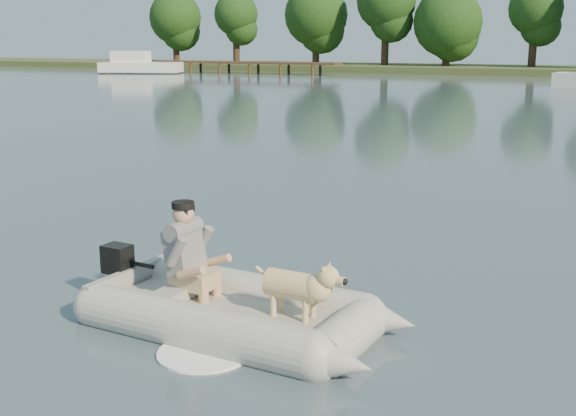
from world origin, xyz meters
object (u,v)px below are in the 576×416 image
at_px(dock, 244,68).
at_px(cabin_cruiser, 141,62).
at_px(dinghy, 237,275).
at_px(man, 186,248).
at_px(dog, 293,290).

bearing_deg(dock, cabin_cruiser, -156.48).
xyz_separation_m(dinghy, cabin_cruiser, (-35.34, 48.35, 0.40)).
relative_size(dinghy, man, 4.23).
distance_m(man, dog, 1.36).
bearing_deg(cabin_cruiser, man, -70.35).
bearing_deg(dog, cabin_cruiser, 131.83).
bearing_deg(dog, man, 180.00).
distance_m(dock, dog, 58.87).
relative_size(man, dog, 1.16).
bearing_deg(dinghy, cabin_cruiser, 131.34).
bearing_deg(man, cabin_cruiser, 130.87).
relative_size(dinghy, cabin_cruiser, 0.60).
distance_m(dock, cabin_cruiser, 9.24).
height_order(dog, cabin_cruiser, cabin_cruiser).
distance_m(dock, man, 58.15).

